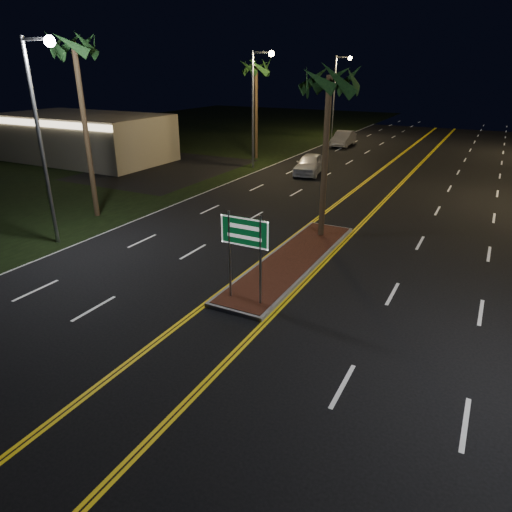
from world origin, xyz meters
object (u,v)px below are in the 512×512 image
Objects in this scene: commercial_building at (84,137)px; palm_median at (330,80)px; palm_left_far at (256,68)px; car_near at (310,162)px; streetlight_left_far at (338,87)px; highway_sign at (245,240)px; palm_left_near at (74,48)px; streetlight_left_near at (43,121)px; median_island at (292,260)px; car_far at (344,137)px; streetlight_left_mid at (257,97)px.

palm_median is (26.00, -9.49, 5.27)m from commercial_building.
palm_left_far is 10.56m from car_near.
palm_left_far is (-12.80, 17.50, 0.47)m from palm_median.
streetlight_left_far reaches higher than commercial_building.
highway_sign is 0.33× the size of palm_left_near.
streetlight_left_near is at bearing -64.74° from palm_left_near.
median_island is 4.80m from highway_sign.
palm_median is 1.52× the size of car_far.
palm_median is at bearing -73.75° from car_near.
car_far reaches higher than median_island.
palm_median is at bearing 11.31° from palm_left_near.
car_near is (-5.88, 21.08, -1.49)m from highway_sign.
palm_median is (10.61, -13.50, 1.62)m from streetlight_left_mid.
streetlight_left_near is at bearing -110.86° from car_near.
streetlight_left_near is 20.00m from streetlight_left_mid.
streetlight_left_mid is at bearing 90.00° from streetlight_left_near.
streetlight_left_mid is at bearing 121.98° from median_island.
car_far is (-1.92, 14.60, -0.01)m from car_near.
commercial_building is at bearing 153.45° from median_island.
car_near is (6.62, 15.88, -7.76)m from palm_left_near.
median_island is at bearing -58.02° from streetlight_left_mid.
commercial_building is 22.49m from streetlight_left_near.
car_near is at bearing 113.71° from palm_median.
car_near is at bearing -30.74° from palm_left_far.
palm_left_near is 1.78× the size of car_near.
car_near is (-5.88, 13.38, -6.36)m from palm_median.
commercial_building is 20.53m from car_near.
streetlight_left_far is 7.80m from car_far.
car_near is at bearing 105.57° from highway_sign.
car_near is at bearing 10.94° from commercial_building.
streetlight_left_far reaches higher than palm_left_far.
median_island is at bearing -58.64° from palm_left_far.
highway_sign is 9.11m from palm_median.
car_far is at bearing 79.00° from streetlight_left_mid.
palm_median is at bearing 31.49° from streetlight_left_near.
highway_sign is 11.17m from streetlight_left_near.
commercial_building is 25.97m from car_far.
streetlight_left_mid is 16.39m from palm_left_near.
commercial_building is (-26.00, 17.19, -0.40)m from highway_sign.
palm_left_near is (13.50, -11.99, 6.68)m from commercial_building.
streetlight_left_far is 36.18m from palm_left_near.
highway_sign is 0.36× the size of streetlight_left_near.
median_island is at bearing -4.57° from palm_left_near.
commercial_building is 16.31m from streetlight_left_mid.
streetlight_left_far is (0.00, 40.00, 0.00)m from streetlight_left_near.
median_island is 1.88× the size of car_far.
streetlight_left_near is 0.92× the size of palm_left_near.
highway_sign is at bearing -75.56° from streetlight_left_far.
streetlight_left_near is 1.02× the size of palm_left_far.
palm_left_far is (-2.19, -16.00, 2.09)m from streetlight_left_far.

